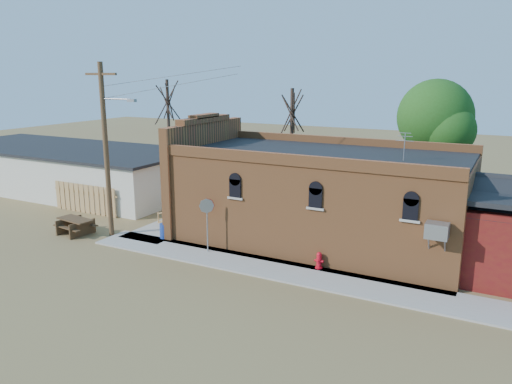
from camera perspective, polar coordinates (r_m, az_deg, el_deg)
The scene contains 14 objects.
ground at distance 22.17m, azimuth -2.62°, elevation -8.94°, with size 120.00×120.00×0.00m, color brown.
sidewalk_south at distance 22.24m, azimuth 1.94°, elevation -8.75°, with size 19.00×2.20×0.08m, color #9E9991.
sidewalk_west at distance 30.17m, azimuth -7.22°, elevation -2.86°, with size 2.60×10.00×0.08m, color #9E9991.
brick_bar at distance 25.51m, azimuth 6.77°, elevation -0.50°, with size 16.40×7.97×6.30m.
storage_building at distance 39.64m, azimuth -20.86°, elevation 2.58°, with size 20.40×8.40×3.17m.
wood_fence at distance 32.51m, azimuth -18.97°, elevation -0.74°, with size 5.20×0.10×1.80m, color #AF844F, non-canonical shape.
utility_pole at distance 26.72m, azimuth -16.71°, elevation 4.97°, with size 3.12×0.26×9.00m.
tree_bare_near at distance 33.57m, azimuth 4.13°, elevation 9.14°, with size 2.80×2.80×7.65m.
tree_bare_far at distance 40.05m, azimuth -10.06°, elevation 10.22°, with size 2.80×2.80×8.16m.
tree_leafy at distance 31.59m, azimuth 19.79°, elevation 8.08°, with size 4.40×4.40×8.15m.
fire_hydrant at distance 22.21m, azimuth 7.21°, elevation -7.76°, with size 0.42×0.39×0.75m.
stop_sign at distance 23.66m, azimuth -5.63°, elevation -2.17°, with size 0.56×0.53×2.63m.
trash_barrel at distance 26.42m, azimuth -10.41°, elevation -4.38°, with size 0.50×0.50×0.76m, color navy.
picnic_table at distance 28.50m, azimuth -19.93°, elevation -3.45°, with size 2.25×1.81×0.86m.
Camera 1 is at (10.42, -17.68, 8.41)m, focal length 35.00 mm.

